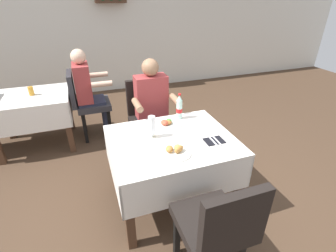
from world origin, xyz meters
name	(u,v)px	position (x,y,z in m)	size (l,w,h in m)	color
ground_plane	(186,205)	(0.00, 0.00, 0.00)	(11.00, 11.00, 0.00)	#473323
back_wall	(115,22)	(0.00, 3.66, 1.36)	(11.00, 0.12, 2.72)	silver
main_dining_table	(172,154)	(-0.11, 0.13, 0.56)	(1.11, 0.92, 0.72)	white
chair_far_diner_seat	(147,116)	(-0.11, 0.99, 0.55)	(0.44, 0.50, 0.97)	black
chair_near_camera_side	(217,226)	(-0.11, -0.72, 0.55)	(0.44, 0.50, 0.97)	black
seated_diner_far	(153,107)	(-0.07, 0.88, 0.71)	(0.50, 0.46, 1.26)	#282D42
plate_near_camera	(176,151)	(-0.16, -0.09, 0.75)	(0.24, 0.24, 0.07)	white
plate_far_diner	(168,124)	(-0.06, 0.38, 0.75)	(0.24, 0.24, 0.06)	white
beer_glass_left	(152,127)	(-0.27, 0.22, 0.83)	(0.07, 0.07, 0.21)	white
cola_bottle_primary	(179,108)	(0.10, 0.49, 0.85)	(0.06, 0.06, 0.28)	silver
napkin_cutlery_set	(214,141)	(0.23, -0.03, 0.73)	(0.17, 0.19, 0.01)	black
background_dining_table	(32,109)	(-1.47, 1.72, 0.54)	(0.95, 0.78, 0.72)	white
background_chair_right	(86,101)	(-0.78, 1.72, 0.55)	(0.50, 0.44, 0.97)	#2D2D33
background_patron	(88,90)	(-0.74, 1.72, 0.71)	(0.46, 0.50, 1.26)	#282D42
background_table_tumbler	(31,91)	(-1.43, 1.73, 0.78)	(0.06, 0.06, 0.11)	#C68928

